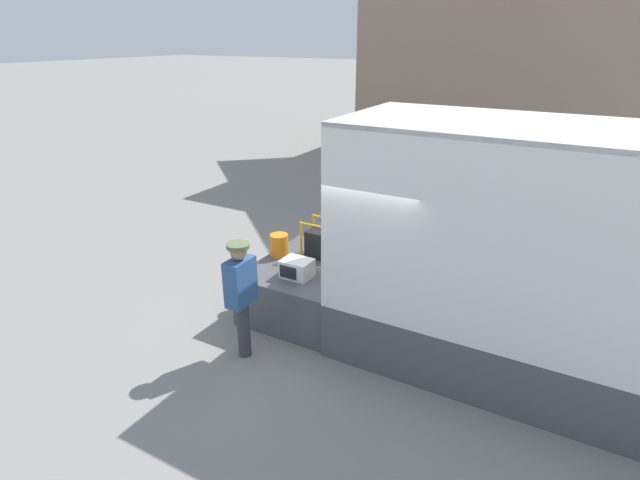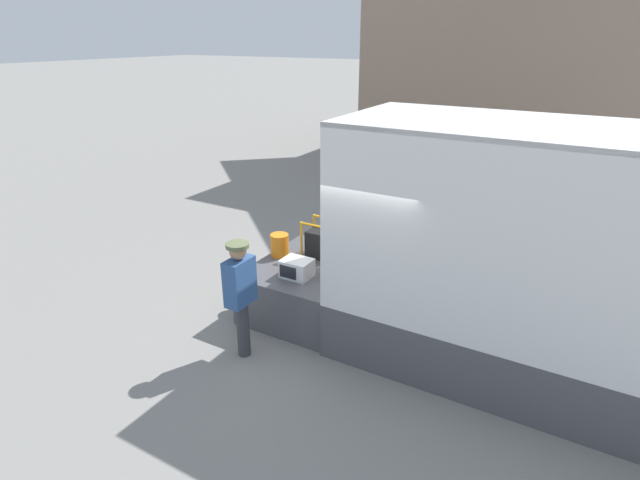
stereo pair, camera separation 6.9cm
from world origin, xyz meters
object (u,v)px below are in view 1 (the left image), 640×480
object	(u,v)px
microwave	(297,268)
orange_bucket	(279,245)
worker_person	(241,289)
portable_generator	(323,244)

from	to	relation	value
microwave	orange_bucket	xyz separation A→B (m)	(-0.66, 0.52, 0.05)
microwave	worker_person	bearing A→B (deg)	-101.32
portable_generator	orange_bucket	bearing A→B (deg)	-154.10
portable_generator	worker_person	distance (m)	1.92
orange_bucket	worker_person	distance (m)	1.65
portable_generator	worker_person	bearing A→B (deg)	-96.07
microwave	portable_generator	distance (m)	0.84
microwave	orange_bucket	world-z (taller)	orange_bucket
portable_generator	orange_bucket	xyz separation A→B (m)	(-0.65, -0.32, -0.05)
worker_person	microwave	bearing A→B (deg)	78.68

